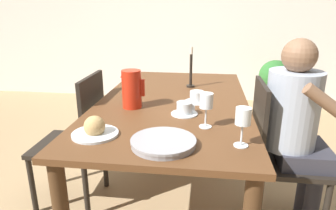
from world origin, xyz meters
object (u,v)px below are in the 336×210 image
(chair_person_side, at_px, (276,153))
(person_seated, at_px, (297,122))
(serving_tray, at_px, (163,142))
(bread_plate, at_px, (95,129))
(chair_opposite, at_px, (78,138))
(wine_glass_juice, at_px, (243,119))
(wine_glass_water, at_px, (206,102))
(potted_plant, at_px, (275,80))
(candlestick_tall, at_px, (191,72))
(red_pitcher, at_px, (132,89))
(teacup_across, at_px, (197,97))
(teacup_near_person, at_px, (184,109))

(chair_person_side, distance_m, person_seated, 0.23)
(serving_tray, xyz_separation_m, bread_plate, (-0.33, 0.07, 0.01))
(chair_opposite, bearing_deg, wine_glass_juice, -119.77)
(person_seated, distance_m, wine_glass_water, 0.66)
(chair_opposite, height_order, wine_glass_juice, wine_glass_juice)
(person_seated, height_order, serving_tray, person_seated)
(bread_plate, bearing_deg, chair_person_side, 28.20)
(potted_plant, bearing_deg, wine_glass_juice, -104.76)
(bread_plate, bearing_deg, serving_tray, -11.80)
(serving_tray, relative_size, candlestick_tall, 0.96)
(chair_opposite, bearing_deg, candlestick_tall, -62.86)
(person_seated, xyz_separation_m, red_pitcher, (-0.96, -0.09, 0.19))
(potted_plant, bearing_deg, chair_person_side, -101.06)
(teacup_across, height_order, bread_plate, bread_plate)
(teacup_near_person, xyz_separation_m, potted_plant, (0.98, 2.33, -0.36))
(teacup_near_person, bearing_deg, bread_plate, -139.33)
(teacup_near_person, distance_m, teacup_across, 0.24)
(wine_glass_juice, height_order, teacup_near_person, wine_glass_juice)
(teacup_across, relative_size, bread_plate, 0.68)
(chair_person_side, xyz_separation_m, serving_tray, (-0.61, -0.57, 0.30))
(wine_glass_water, xyz_separation_m, serving_tray, (-0.17, -0.23, -0.11))
(wine_glass_water, xyz_separation_m, bread_plate, (-0.50, -0.16, -0.10))
(person_seated, distance_m, wine_glass_juice, 0.68)
(wine_glass_juice, relative_size, teacup_near_person, 1.17)
(teacup_across, bearing_deg, potted_plant, 66.37)
(wine_glass_water, distance_m, bread_plate, 0.54)
(candlestick_tall, bearing_deg, red_pitcher, -121.40)
(red_pitcher, height_order, wine_glass_juice, red_pitcher)
(red_pitcher, bearing_deg, teacup_near_person, -14.88)
(person_seated, height_order, red_pitcher, person_seated)
(potted_plant, bearing_deg, teacup_across, -113.63)
(serving_tray, xyz_separation_m, potted_plant, (1.03, 2.73, -0.35))
(person_seated, bearing_deg, chair_opposite, -91.97)
(wine_glass_juice, relative_size, serving_tray, 0.61)
(teacup_near_person, distance_m, bread_plate, 0.51)
(chair_opposite, height_order, teacup_near_person, chair_opposite)
(person_seated, height_order, teacup_across, person_seated)
(potted_plant, bearing_deg, wine_glass_water, -109.00)
(teacup_across, bearing_deg, wine_glass_water, -81.75)
(chair_person_side, distance_m, teacup_across, 0.59)
(chair_person_side, relative_size, serving_tray, 3.28)
(serving_tray, distance_m, bread_plate, 0.33)
(teacup_near_person, height_order, serving_tray, teacup_near_person)
(chair_opposite, height_order, person_seated, person_seated)
(teacup_near_person, distance_m, serving_tray, 0.40)
(red_pitcher, relative_size, teacup_near_person, 1.51)
(wine_glass_water, xyz_separation_m, teacup_near_person, (-0.12, 0.17, -0.10))
(wine_glass_water, distance_m, potted_plant, 2.68)
(chair_person_side, height_order, wine_glass_juice, wine_glass_juice)
(candlestick_tall, bearing_deg, potted_plant, 60.61)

